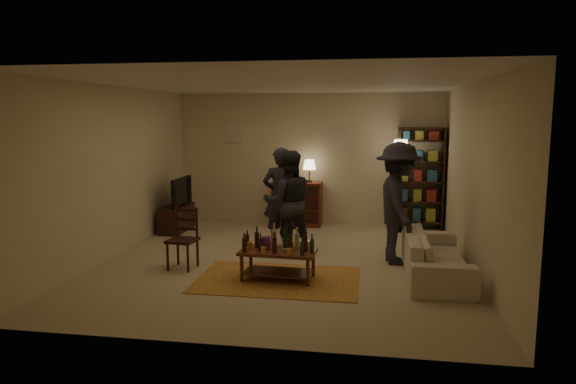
% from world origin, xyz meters
% --- Properties ---
extents(floor, '(6.00, 6.00, 0.00)m').
position_xyz_m(floor, '(0.00, 0.00, 0.00)').
color(floor, '#C6B793').
rests_on(floor, ground).
extents(room_shell, '(6.00, 6.00, 6.00)m').
position_xyz_m(room_shell, '(-0.65, 2.98, 1.81)').
color(room_shell, beige).
rests_on(room_shell, ground).
extents(rug, '(2.20, 1.50, 0.01)m').
position_xyz_m(rug, '(0.06, -0.91, 0.01)').
color(rug, '#974121').
rests_on(rug, ground).
extents(coffee_table, '(1.05, 0.61, 0.76)m').
position_xyz_m(coffee_table, '(0.06, -0.90, 0.38)').
color(coffee_table, brown).
rests_on(coffee_table, ground).
extents(dining_chair, '(0.43, 0.43, 0.91)m').
position_xyz_m(dining_chair, '(-1.41, -0.55, 0.48)').
color(dining_chair, black).
rests_on(dining_chair, ground).
extents(tv_stand, '(0.40, 1.00, 1.06)m').
position_xyz_m(tv_stand, '(-2.44, 1.80, 0.38)').
color(tv_stand, black).
rests_on(tv_stand, ground).
extents(dresser, '(1.00, 0.50, 1.36)m').
position_xyz_m(dresser, '(-0.19, 2.71, 0.48)').
color(dresser, maroon).
rests_on(dresser, ground).
extents(bookshelf, '(0.90, 0.34, 2.02)m').
position_xyz_m(bookshelf, '(2.25, 2.78, 1.03)').
color(bookshelf, black).
rests_on(bookshelf, ground).
extents(floor_lamp, '(0.36, 0.36, 1.79)m').
position_xyz_m(floor_lamp, '(1.84, 2.47, 1.52)').
color(floor_lamp, black).
rests_on(floor_lamp, ground).
extents(sofa, '(0.81, 2.08, 0.61)m').
position_xyz_m(sofa, '(2.20, -0.40, 0.30)').
color(sofa, beige).
rests_on(sofa, ground).
extents(person_left, '(0.67, 0.48, 1.71)m').
position_xyz_m(person_left, '(-0.22, 0.94, 0.86)').
color(person_left, '#222229').
rests_on(person_left, ground).
extents(person_right, '(0.96, 0.83, 1.68)m').
position_xyz_m(person_right, '(-0.02, 0.50, 0.84)').
color(person_right, '#24252B').
rests_on(person_right, ground).
extents(person_by_sofa, '(0.87, 1.29, 1.85)m').
position_xyz_m(person_by_sofa, '(1.70, 0.20, 0.92)').
color(person_by_sofa, '#23232A').
rests_on(person_by_sofa, ground).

